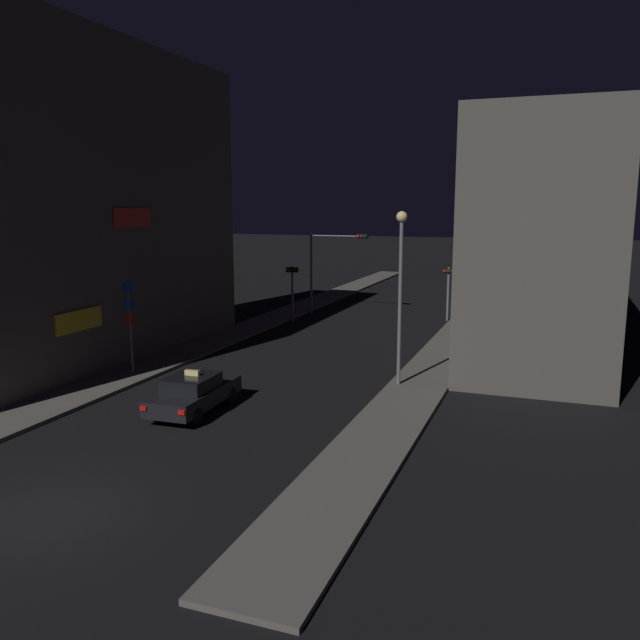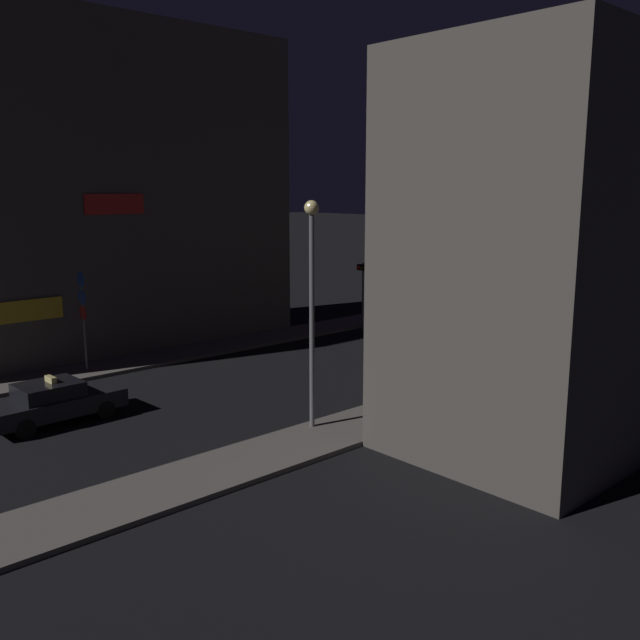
{
  "view_description": "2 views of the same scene",
  "coord_description": "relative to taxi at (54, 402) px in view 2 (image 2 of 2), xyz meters",
  "views": [
    {
      "loc": [
        11.51,
        -11.5,
        7.59
      ],
      "look_at": [
        0.44,
        18.43,
        1.91
      ],
      "focal_mm": 35.86,
      "sensor_mm": 36.0,
      "label": 1
    },
    {
      "loc": [
        21.55,
        -0.05,
        7.78
      ],
      "look_at": [
        -1.1,
        20.72,
        1.9
      ],
      "focal_mm": 38.92,
      "sensor_mm": 36.0,
      "label": 2
    }
  ],
  "objects": [
    {
      "name": "taxi",
      "position": [
        0.0,
        0.0,
        0.0
      ],
      "size": [
        1.95,
        4.51,
        1.62
      ],
      "color": "black",
      "rests_on": "ground_plane"
    },
    {
      "name": "sidewalk_right",
      "position": [
        7.24,
        20.9,
        -0.66
      ],
      "size": [
        2.5,
        62.64,
        0.15
      ],
      "primitive_type": "cube",
      "color": "#5B5651",
      "rests_on": "ground_plane"
    },
    {
      "name": "traffic_light_left_kerb",
      "position": [
        -3.96,
        18.97,
        1.92
      ],
      "size": [
        0.8,
        0.42,
        3.71
      ],
      "color": "slate",
      "rests_on": "ground_plane"
    },
    {
      "name": "street_lamp_near_block",
      "position": [
        6.41,
        5.87,
        4.12
      ],
      "size": [
        0.46,
        0.46,
        7.26
      ],
      "color": "slate",
      "rests_on": "sidewalk_right"
    },
    {
      "name": "building_facade_left",
      "position": [
        -9.86,
        5.84,
        6.95
      ],
      "size": [
        6.39,
        20.3,
        15.37
      ],
      "color": "#514C47",
      "rests_on": "ground_plane"
    },
    {
      "name": "sign_pole_left",
      "position": [
        -5.35,
        3.51,
        1.96
      ],
      "size": [
        0.63,
        0.1,
        4.18
      ],
      "color": "slate",
      "rests_on": "sidewalk_left"
    },
    {
      "name": "sidewalk_left",
      "position": [
        -5.46,
        20.9,
        -0.66
      ],
      "size": [
        2.5,
        62.64,
        0.15
      ],
      "primitive_type": "cube",
      "color": "#5B5651",
      "rests_on": "ground_plane"
    },
    {
      "name": "street_lamp_far_block",
      "position": [
        6.4,
        21.63,
        4.02
      ],
      "size": [
        0.47,
        0.47,
        6.99
      ],
      "color": "slate",
      "rests_on": "sidewalk_right"
    },
    {
      "name": "traffic_light_overhead",
      "position": [
        -2.43,
        22.49,
        3.43
      ],
      "size": [
        4.24,
        0.42,
        5.82
      ],
      "color": "slate",
      "rests_on": "ground_plane"
    },
    {
      "name": "traffic_light_right_kerb",
      "position": [
        5.73,
        22.85,
        1.86
      ],
      "size": [
        0.8,
        0.42,
        3.6
      ],
      "color": "slate",
      "rests_on": "ground_plane"
    }
  ]
}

